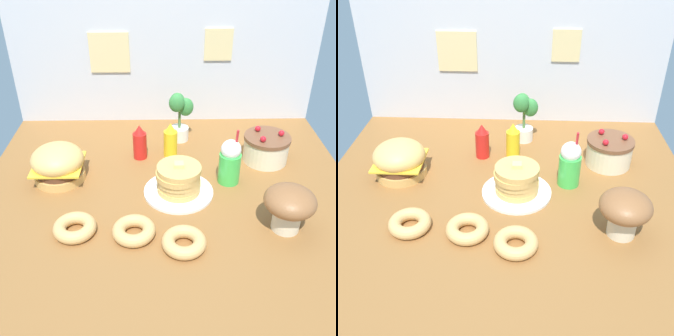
# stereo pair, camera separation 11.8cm
# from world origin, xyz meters

# --- Properties ---
(ground_plane) EXTENTS (2.02, 1.83, 0.02)m
(ground_plane) POSITION_xyz_m (0.00, 0.00, -0.01)
(ground_plane) COLOR brown
(back_wall) EXTENTS (2.02, 0.04, 0.93)m
(back_wall) POSITION_xyz_m (-0.00, 0.91, 0.47)
(back_wall) COLOR silver
(back_wall) RESTS_ON ground_plane
(burger) EXTENTS (0.29, 0.29, 0.21)m
(burger) POSITION_xyz_m (-0.60, 0.17, 0.10)
(burger) COLOR #DBA859
(burger) RESTS_ON ground_plane
(pancake_stack) EXTENTS (0.37, 0.37, 0.19)m
(pancake_stack) POSITION_xyz_m (0.06, 0.02, 0.07)
(pancake_stack) COLOR white
(pancake_stack) RESTS_ON ground_plane
(layer_cake) EXTENTS (0.27, 0.27, 0.20)m
(layer_cake) POSITION_xyz_m (0.59, 0.34, 0.08)
(layer_cake) COLOR beige
(layer_cake) RESTS_ON ground_plane
(ketchup_bottle) EXTENTS (0.08, 0.08, 0.22)m
(ketchup_bottle) POSITION_xyz_m (-0.16, 0.39, 0.10)
(ketchup_bottle) COLOR red
(ketchup_bottle) RESTS_ON ground_plane
(mustard_bottle) EXTENTS (0.08, 0.08, 0.22)m
(mustard_bottle) POSITION_xyz_m (0.02, 0.41, 0.10)
(mustard_bottle) COLOR yellow
(mustard_bottle) RESTS_ON ground_plane
(cream_soda_cup) EXTENTS (0.12, 0.12, 0.32)m
(cream_soda_cup) POSITION_xyz_m (0.34, 0.12, 0.13)
(cream_soda_cup) COLOR green
(cream_soda_cup) RESTS_ON ground_plane
(donut_pink_glaze) EXTENTS (0.20, 0.20, 0.06)m
(donut_pink_glaze) POSITION_xyz_m (-0.44, -0.28, 0.03)
(donut_pink_glaze) COLOR tan
(donut_pink_glaze) RESTS_ON ground_plane
(donut_chocolate) EXTENTS (0.20, 0.20, 0.06)m
(donut_chocolate) POSITION_xyz_m (-0.16, -0.31, 0.03)
(donut_chocolate) COLOR tan
(donut_chocolate) RESTS_ON ground_plane
(donut_vanilla) EXTENTS (0.20, 0.20, 0.06)m
(donut_vanilla) POSITION_xyz_m (0.06, -0.39, 0.03)
(donut_vanilla) COLOR tan
(donut_vanilla) RESTS_ON ground_plane
(potted_plant) EXTENTS (0.16, 0.13, 0.33)m
(potted_plant) POSITION_xyz_m (0.09, 0.61, 0.18)
(potted_plant) COLOR white
(potted_plant) RESTS_ON ground_plane
(mushroom_stool) EXTENTS (0.24, 0.24, 0.23)m
(mushroom_stool) POSITION_xyz_m (0.55, -0.27, 0.14)
(mushroom_stool) COLOR beige
(mushroom_stool) RESTS_ON ground_plane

